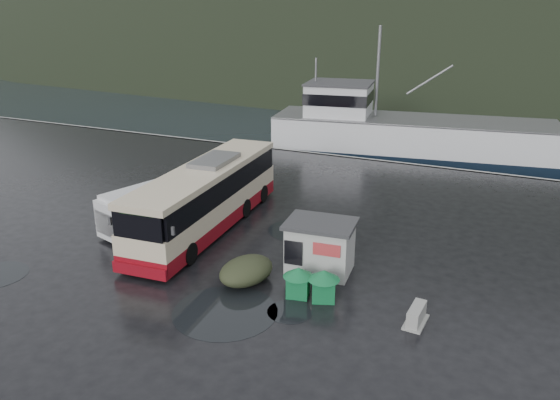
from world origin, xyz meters
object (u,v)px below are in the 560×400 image
at_px(waste_bin_left, 298,295).
at_px(ticket_kiosk, 319,270).
at_px(coach_bus, 208,227).
at_px(dome_tent, 247,282).
at_px(white_van, 153,228).
at_px(fishing_trawler, 411,142).
at_px(jersey_barrier_a, 252,277).
at_px(jersey_barrier_b, 415,323).
at_px(waste_bin_right, 323,299).

distance_m(waste_bin_left, ticket_kiosk, 2.47).
distance_m(coach_bus, dome_tent, 6.61).
relative_size(white_van, dome_tent, 2.07).
relative_size(coach_bus, ticket_kiosk, 4.23).
distance_m(coach_bus, fishing_trawler, 24.76).
xyz_separation_m(coach_bus, jersey_barrier_a, (4.79, -4.15, 0.00)).
height_order(coach_bus, jersey_barrier_b, coach_bus).
relative_size(coach_bus, waste_bin_left, 10.09).
height_order(coach_bus, jersey_barrier_a, coach_bus).
height_order(waste_bin_right, fishing_trawler, fishing_trawler).
bearing_deg(ticket_kiosk, waste_bin_right, -71.59).
distance_m(white_van, jersey_barrier_b, 15.25).
xyz_separation_m(white_van, waste_bin_left, (9.95, -3.44, 0.00)).
relative_size(jersey_barrier_a, fishing_trawler, 0.06).
xyz_separation_m(ticket_kiosk, fishing_trawler, (-1.26, 26.30, 0.00)).
distance_m(white_van, fishing_trawler, 26.79).
height_order(white_van, jersey_barrier_a, white_van).
height_order(coach_bus, waste_bin_left, coach_bus).
xyz_separation_m(waste_bin_right, fishing_trawler, (-2.29, 28.63, 0.00)).
distance_m(waste_bin_left, fishing_trawler, 28.80).
xyz_separation_m(jersey_barrier_a, fishing_trawler, (1.23, 28.17, 0.00)).
relative_size(dome_tent, ticket_kiosk, 0.90).
bearing_deg(waste_bin_left, white_van, 160.94).
bearing_deg(jersey_barrier_b, waste_bin_left, 178.77).
height_order(ticket_kiosk, jersey_barrier_a, ticket_kiosk).
height_order(waste_bin_left, dome_tent, waste_bin_left).
height_order(coach_bus, dome_tent, coach_bus).
bearing_deg(coach_bus, waste_bin_right, -33.12).
xyz_separation_m(coach_bus, jersey_barrier_b, (12.14, -4.86, 0.00)).
xyz_separation_m(dome_tent, fishing_trawler, (1.28, 28.61, 0.00)).
distance_m(dome_tent, fishing_trawler, 28.64).
bearing_deg(ticket_kiosk, waste_bin_left, -95.97).
height_order(waste_bin_left, waste_bin_right, waste_bin_right).
relative_size(waste_bin_left, dome_tent, 0.47).
distance_m(dome_tent, ticket_kiosk, 3.43).
bearing_deg(fishing_trawler, waste_bin_right, -93.72).
xyz_separation_m(dome_tent, jersey_barrier_b, (7.39, -0.26, 0.00)).
distance_m(white_van, ticket_kiosk, 10.02).
bearing_deg(coach_bus, dome_tent, -48.12).
relative_size(coach_bus, jersey_barrier_a, 8.34).
height_order(waste_bin_left, jersey_barrier_b, waste_bin_left).
bearing_deg(coach_bus, waste_bin_left, -37.28).
bearing_deg(dome_tent, jersey_barrier_a, 84.70).
relative_size(waste_bin_right, jersey_barrier_b, 0.93).
bearing_deg(jersey_barrier_b, fishing_trawler, 101.95).
relative_size(ticket_kiosk, fishing_trawler, 0.11).
bearing_deg(waste_bin_left, jersey_barrier_b, -1.23).
xyz_separation_m(coach_bus, dome_tent, (4.75, -4.59, 0.00)).
xyz_separation_m(ticket_kiosk, jersey_barrier_a, (-2.49, -1.87, 0.00)).
bearing_deg(fishing_trawler, jersey_barrier_b, -86.35).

